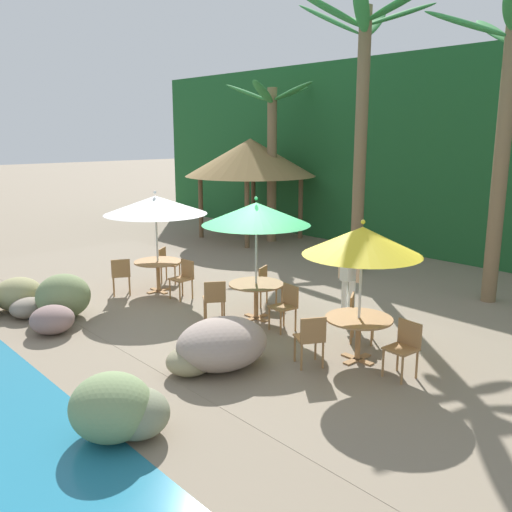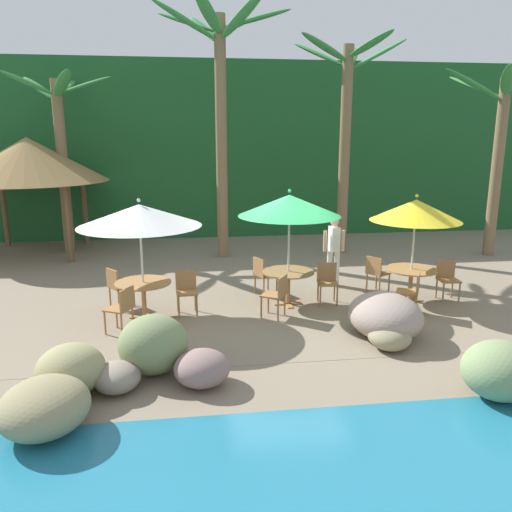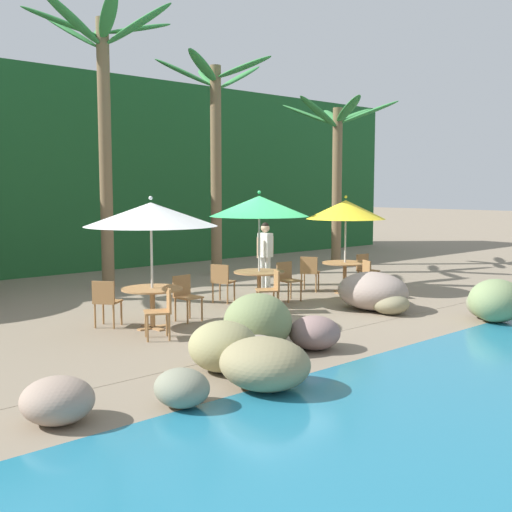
{
  "view_description": "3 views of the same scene",
  "coord_description": "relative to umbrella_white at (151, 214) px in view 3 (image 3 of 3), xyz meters",
  "views": [
    {
      "loc": [
        8.01,
        -6.87,
        3.68
      ],
      "look_at": [
        -0.04,
        0.37,
        1.26
      ],
      "focal_mm": 38.78,
      "sensor_mm": 36.0,
      "label": 1
    },
    {
      "loc": [
        -1.97,
        -10.0,
        3.58
      ],
      "look_at": [
        -0.57,
        0.48,
        1.04
      ],
      "focal_mm": 35.81,
      "sensor_mm": 36.0,
      "label": 2
    },
    {
      "loc": [
        -9.18,
        -9.82,
        2.53
      ],
      "look_at": [
        -0.37,
        -0.16,
        1.14
      ],
      "focal_mm": 44.99,
      "sensor_mm": 36.0,
      "label": 3
    }
  ],
  "objects": [
    {
      "name": "rock_seawall",
      "position": [
        3.16,
        -2.86,
        -1.71
      ],
      "size": [
        15.12,
        3.73,
        0.9
      ],
      "color": "slate",
      "rests_on": "ground"
    },
    {
      "name": "foliage_backdrop",
      "position": [
        2.9,
        9.16,
        0.94
      ],
      "size": [
        28.0,
        2.4,
        6.0
      ],
      "color": "#1E5628",
      "rests_on": "ground"
    },
    {
      "name": "dining_table_white",
      "position": [
        0.0,
        0.0,
        -1.45
      ],
      "size": [
        1.1,
        1.1,
        0.74
      ],
      "color": "#A37547",
      "rests_on": "ground"
    },
    {
      "name": "umbrella_yellow",
      "position": [
        5.67,
        0.25,
        -0.05
      ],
      "size": [
        1.9,
        1.9,
        2.35
      ],
      "color": "silver",
      "rests_on": "ground"
    },
    {
      "name": "chair_yellow_seaward",
      "position": [
        6.52,
        0.29,
        -1.55
      ],
      "size": [
        0.45,
        0.45,
        0.87
      ],
      "color": "#9E7042",
      "rests_on": "ground"
    },
    {
      "name": "umbrella_green",
      "position": [
        2.99,
        0.41,
        0.08
      ],
      "size": [
        2.13,
        2.13,
        2.47
      ],
      "color": "silver",
      "rests_on": "ground"
    },
    {
      "name": "dining_table_yellow",
      "position": [
        5.67,
        0.25,
        -1.45
      ],
      "size": [
        1.1,
        1.1,
        0.74
      ],
      "color": "#A37547",
      "rests_on": "ground"
    },
    {
      "name": "chair_white_inland",
      "position": [
        -0.59,
        0.62,
        -1.55
      ],
      "size": [
        0.59,
        0.59,
        0.87
      ],
      "color": "#9E7042",
      "rests_on": "ground"
    },
    {
      "name": "palm_tree_third",
      "position": [
        5.58,
        5.09,
        2.05
      ],
      "size": [
        3.39,
        3.43,
        6.27
      ],
      "color": "brown",
      "rests_on": "ground"
    },
    {
      "name": "chair_green_left",
      "position": [
        2.62,
        -0.36,
        -1.55
      ],
      "size": [
        0.58,
        0.58,
        0.87
      ],
      "color": "#9E7042",
      "rests_on": "ground"
    },
    {
      "name": "chair_white_left",
      "position": [
        -0.32,
        -0.79,
        -1.55
      ],
      "size": [
        0.57,
        0.57,
        0.87
      ],
      "color": "#9E7042",
      "rests_on": "ground"
    },
    {
      "name": "ground_plane",
      "position": [
        2.9,
        0.16,
        -2.06
      ],
      "size": [
        120.0,
        120.0,
        0.0
      ],
      "primitive_type": "plane",
      "color": "gray"
    },
    {
      "name": "dining_table_green",
      "position": [
        2.99,
        0.41,
        -1.45
      ],
      "size": [
        1.1,
        1.1,
        0.74
      ],
      "color": "#A37547",
      "rests_on": "ground"
    },
    {
      "name": "chair_green_seaward",
      "position": [
        3.85,
        0.41,
        -1.55
      ],
      "size": [
        0.46,
        0.47,
        0.87
      ],
      "color": "#9E7042",
      "rests_on": "ground"
    },
    {
      "name": "chair_green_inland",
      "position": [
        2.55,
        1.14,
        -1.55
      ],
      "size": [
        0.57,
        0.56,
        0.87
      ],
      "color": "#9E7042",
      "rests_on": "ground"
    },
    {
      "name": "chair_yellow_left",
      "position": [
        5.34,
        -0.53,
        -1.55
      ],
      "size": [
        0.58,
        0.57,
        0.87
      ],
      "color": "#9E7042",
      "rests_on": "ground"
    },
    {
      "name": "waiter_in_white",
      "position": [
        4.34,
        1.65,
        -1.07
      ],
      "size": [
        0.52,
        0.35,
        1.7
      ],
      "color": "white",
      "rests_on": "ground"
    },
    {
      "name": "palm_tree_second",
      "position": [
        1.89,
        5.0,
        2.77
      ],
      "size": [
        3.82,
        3.66,
        7.0
      ],
      "color": "brown",
      "rests_on": "ground"
    },
    {
      "name": "terrace_deck",
      "position": [
        2.9,
        0.16,
        -2.06
      ],
      "size": [
        18.0,
        5.2,
        0.01
      ],
      "color": "gray",
      "rests_on": "ground"
    },
    {
      "name": "palm_tree_fourth",
      "position": [
        9.91,
        4.15,
        1.68
      ],
      "size": [
        3.89,
        3.6,
        5.36
      ],
      "color": "brown",
      "rests_on": "ground"
    },
    {
      "name": "umbrella_white",
      "position": [
        0.0,
        0.0,
        0.0
      ],
      "size": [
        2.37,
        2.37,
        2.39
      ],
      "color": "silver",
      "rests_on": "ground"
    },
    {
      "name": "chair_white_seaward",
      "position": [
        0.84,
        0.15,
        -1.55
      ],
      "size": [
        0.45,
        0.46,
        0.87
      ],
      "color": "#9E7042",
      "rests_on": "ground"
    },
    {
      "name": "chair_yellow_inland",
      "position": [
        5.14,
        0.92,
        -1.55
      ],
      "size": [
        0.59,
        0.58,
        0.87
      ],
      "color": "#9E7042",
      "rests_on": "ground"
    }
  ]
}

